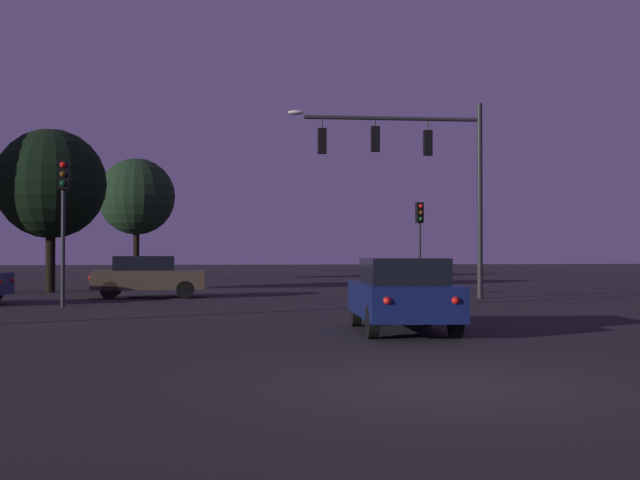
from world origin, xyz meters
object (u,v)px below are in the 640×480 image
at_px(traffic_signal_mast_arm, 419,161).
at_px(tree_center_horizon, 51,184).
at_px(car_crossing_left, 147,276).
at_px(car_nearside_lane, 402,293).
at_px(traffic_light_corner_left, 63,203).
at_px(tree_behind_sign, 136,197).
at_px(traffic_light_corner_right, 420,228).

height_order(traffic_signal_mast_arm, tree_center_horizon, traffic_signal_mast_arm).
distance_m(traffic_signal_mast_arm, car_crossing_left, 10.68).
bearing_deg(traffic_signal_mast_arm, car_nearside_lane, -107.07).
relative_size(traffic_light_corner_left, tree_behind_sign, 0.61).
xyz_separation_m(car_crossing_left, tree_behind_sign, (-1.77, 20.08, 4.22)).
bearing_deg(car_crossing_left, traffic_light_corner_right, 20.45).
xyz_separation_m(traffic_light_corner_right, tree_center_horizon, (-15.61, 0.56, 1.75)).
xyz_separation_m(traffic_light_corner_right, car_nearside_lane, (-5.47, -18.35, -1.95)).
height_order(traffic_light_corner_left, car_crossing_left, traffic_light_corner_left).
height_order(car_nearside_lane, car_crossing_left, same).
bearing_deg(traffic_signal_mast_arm, car_crossing_left, 167.90).
relative_size(car_crossing_left, tree_behind_sign, 0.56).
bearing_deg(traffic_light_corner_left, car_crossing_left, 66.16).
relative_size(traffic_light_corner_left, tree_center_horizon, 0.66).
height_order(car_nearside_lane, tree_center_horizon, tree_center_horizon).
height_order(traffic_light_corner_right, car_crossing_left, traffic_light_corner_right).
bearing_deg(tree_center_horizon, car_nearside_lane, -61.80).
distance_m(traffic_signal_mast_arm, traffic_light_corner_left, 12.33).
relative_size(traffic_signal_mast_arm, tree_center_horizon, 1.04).
height_order(traffic_light_corner_right, tree_behind_sign, tree_behind_sign).
xyz_separation_m(traffic_light_corner_right, tree_behind_sign, (-13.18, 15.83, 2.28)).
xyz_separation_m(traffic_signal_mast_arm, tree_center_horizon, (-13.84, 6.88, -0.44)).
bearing_deg(traffic_signal_mast_arm, tree_center_horizon, 153.57).
xyz_separation_m(car_nearside_lane, tree_behind_sign, (-7.71, 34.18, 4.22)).
bearing_deg(traffic_light_corner_left, tree_behind_sign, 88.99).
bearing_deg(tree_behind_sign, traffic_signal_mast_arm, -62.76).
bearing_deg(tree_behind_sign, car_crossing_left, -84.96).
height_order(traffic_light_corner_right, car_nearside_lane, traffic_light_corner_right).
bearing_deg(traffic_light_corner_left, traffic_signal_mast_arm, 13.95).
height_order(traffic_light_corner_left, tree_behind_sign, tree_behind_sign).
height_order(traffic_signal_mast_arm, tree_behind_sign, tree_behind_sign).
height_order(car_crossing_left, tree_behind_sign, tree_behind_sign).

